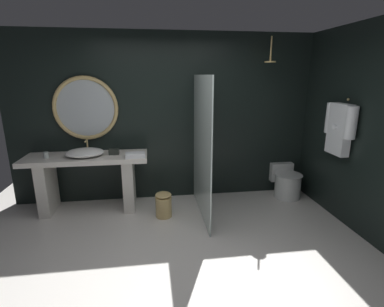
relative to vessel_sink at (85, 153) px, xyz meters
name	(u,v)px	position (x,y,z in m)	size (l,w,h in m)	color
ground_plane	(181,265)	(1.21, -1.50, -0.89)	(5.76, 5.76, 0.00)	silver
back_wall_panel	(168,118)	(1.21, 0.40, 0.41)	(4.80, 0.10, 2.60)	black
side_wall_right	(352,127)	(3.56, -0.74, 0.41)	(0.10, 2.47, 2.60)	black
vanity_counter	(88,175)	(0.00, 0.04, -0.35)	(1.74, 0.59, 0.84)	silver
vessel_sink	(85,153)	(0.00, 0.00, 0.00)	(0.54, 0.44, 0.20)	white
tumbler_cup	(46,155)	(-0.52, -0.01, -0.01)	(0.07, 0.07, 0.09)	silver
tissue_box	(114,152)	(0.40, 0.05, -0.02)	(0.14, 0.10, 0.07)	#282D28
round_wall_mirror	(86,108)	(0.00, 0.31, 0.59)	(0.94, 0.06, 0.94)	tan
shower_glass_panel	(202,148)	(1.64, -0.33, 0.09)	(0.02, 1.36, 1.97)	silver
rain_shower_head	(270,58)	(2.70, 0.04, 1.30)	(0.16, 0.16, 0.36)	tan
hanging_bathrobe	(340,126)	(3.42, -0.69, 0.42)	(0.20, 0.56, 0.75)	tan
toilet	(286,182)	(3.14, 0.10, -0.65)	(0.44, 0.64, 0.51)	white
waste_bin	(164,204)	(1.09, -0.36, -0.71)	(0.23, 0.23, 0.36)	tan
folded_hand_towel	(135,155)	(0.71, -0.16, -0.02)	(0.27, 0.16, 0.07)	white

